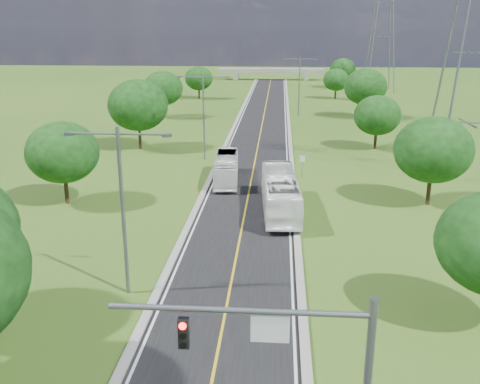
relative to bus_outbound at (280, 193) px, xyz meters
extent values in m
plane|color=#315518|center=(-2.94, 32.93, -1.71)|extent=(260.00, 260.00, 0.00)
cube|color=black|center=(-2.94, 38.93, -1.68)|extent=(8.00, 150.00, 0.06)
cube|color=gray|center=(-7.19, 38.93, -1.60)|extent=(0.50, 150.00, 0.22)
cube|color=gray|center=(1.31, 38.93, -1.60)|extent=(0.50, 150.00, 0.22)
cylinder|color=slate|center=(-1.34, -28.07, 4.89)|extent=(8.40, 0.20, 0.20)
cube|color=black|center=(-3.14, -28.07, 3.99)|extent=(0.35, 0.28, 1.05)
cylinder|color=#FF140C|center=(-3.14, -28.23, 4.34)|extent=(0.24, 0.06, 0.24)
cube|color=white|center=(-0.34, -28.07, 4.29)|extent=(1.25, 0.06, 1.00)
cylinder|color=slate|center=(2.26, 10.93, -0.51)|extent=(0.08, 0.08, 2.40)
cube|color=white|center=(2.26, 10.90, 0.29)|extent=(0.55, 0.04, 0.70)
cube|color=gray|center=(-12.94, 112.93, -0.71)|extent=(1.20, 3.00, 2.00)
cube|color=gray|center=(7.06, 112.93, -0.71)|extent=(1.20, 3.00, 2.00)
cube|color=gray|center=(-2.94, 112.93, 0.89)|extent=(30.00, 3.00, 1.20)
cylinder|color=slate|center=(-8.94, -15.07, 3.29)|extent=(0.22, 0.22, 10.00)
cylinder|color=slate|center=(-10.34, -15.07, 7.89)|extent=(2.80, 0.12, 0.12)
cylinder|color=slate|center=(-7.54, -15.07, 7.89)|extent=(2.80, 0.12, 0.12)
cube|color=slate|center=(-11.64, -15.07, 7.84)|extent=(0.50, 0.25, 0.18)
cube|color=slate|center=(-6.24, -15.07, 7.84)|extent=(0.50, 0.25, 0.18)
cylinder|color=slate|center=(-8.94, 17.93, 3.29)|extent=(0.22, 0.22, 10.00)
cylinder|color=slate|center=(-10.34, 17.93, 7.89)|extent=(2.80, 0.12, 0.12)
cylinder|color=slate|center=(-7.54, 17.93, 7.89)|extent=(2.80, 0.12, 0.12)
cube|color=slate|center=(-11.64, 17.93, 7.84)|extent=(0.50, 0.25, 0.18)
cube|color=slate|center=(-6.24, 17.93, 7.84)|extent=(0.50, 0.25, 0.18)
cylinder|color=slate|center=(3.06, 50.93, 3.29)|extent=(0.22, 0.22, 10.00)
cylinder|color=slate|center=(1.66, 50.93, 7.89)|extent=(2.80, 0.12, 0.12)
cylinder|color=slate|center=(4.46, 50.93, 7.89)|extent=(2.80, 0.12, 0.12)
cube|color=slate|center=(0.36, 50.93, 7.84)|extent=(0.50, 0.25, 0.18)
cube|color=slate|center=(5.76, 50.93, 7.84)|extent=(0.50, 0.25, 0.18)
cylinder|color=black|center=(-18.94, 0.93, -0.36)|extent=(0.36, 0.36, 2.70)
ellipsoid|color=black|center=(-18.94, 0.93, 2.94)|extent=(6.30, 6.30, 5.36)
cylinder|color=black|center=(-17.94, 22.93, -0.09)|extent=(0.36, 0.36, 3.24)
ellipsoid|color=black|center=(-17.94, 22.93, 3.87)|extent=(7.56, 7.56, 6.43)
cylinder|color=black|center=(-19.94, 46.93, -0.27)|extent=(0.36, 0.36, 2.88)
ellipsoid|color=black|center=(-19.94, 46.93, 3.25)|extent=(6.72, 6.72, 5.71)
cylinder|color=black|center=(-17.44, 70.93, -0.45)|extent=(0.36, 0.36, 2.52)
ellipsoid|color=black|center=(-17.44, 70.93, 2.63)|extent=(5.88, 5.88, 5.00)
cylinder|color=black|center=(13.06, 2.93, -0.27)|extent=(0.36, 0.36, 2.88)
ellipsoid|color=black|center=(13.06, 2.93, 3.25)|extent=(6.72, 6.72, 5.71)
cylinder|color=black|center=(12.06, 24.93, -0.45)|extent=(0.36, 0.36, 2.52)
ellipsoid|color=black|center=(12.06, 24.93, 2.63)|extent=(5.88, 5.88, 5.00)
cylinder|color=black|center=(14.06, 48.93, -0.18)|extent=(0.36, 0.36, 3.06)
ellipsoid|color=black|center=(14.06, 48.93, 3.56)|extent=(7.14, 7.14, 6.07)
cylinder|color=black|center=(11.56, 72.93, -0.54)|extent=(0.36, 0.36, 2.34)
ellipsoid|color=black|center=(11.56, 72.93, 2.32)|extent=(5.46, 5.46, 4.64)
cylinder|color=black|center=(15.06, 92.93, -0.36)|extent=(0.36, 0.36, 2.70)
ellipsoid|color=black|center=(15.06, 92.93, 2.94)|extent=(6.30, 6.30, 5.36)
imported|color=white|center=(0.00, 0.00, 0.00)|extent=(3.49, 11.98, 3.30)
imported|color=white|center=(-5.43, 8.84, -0.31)|extent=(2.90, 9.72, 2.67)
camera|label=1|loc=(-0.19, -43.06, 13.57)|focal=40.00mm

